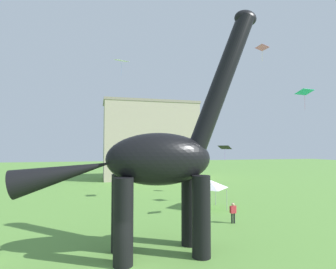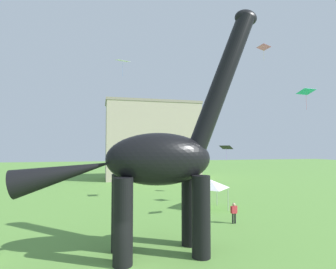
{
  "view_description": "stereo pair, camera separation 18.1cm",
  "coord_description": "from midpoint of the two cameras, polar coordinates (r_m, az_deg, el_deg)",
  "views": [
    {
      "loc": [
        -1.03,
        -12.9,
        6.31
      ],
      "look_at": [
        3.28,
        3.72,
        7.16
      ],
      "focal_mm": 29.13,
      "sensor_mm": 36.0,
      "label": 1
    },
    {
      "loc": [
        -0.85,
        -12.95,
        6.31
      ],
      "look_at": [
        3.28,
        3.72,
        7.16
      ],
      "focal_mm": 29.13,
      "sensor_mm": 36.0,
      "label": 2
    }
  ],
  "objects": [
    {
      "name": "background_building_block",
      "position": [
        56.77,
        -3.83,
        -1.19
      ],
      "size": [
        19.2,
        8.78,
        15.85
      ],
      "color": "#B7A893",
      "rests_on": "ground_plane"
    },
    {
      "name": "person_near_flyer",
      "position": [
        24.33,
        13.23,
        -15.3
      ],
      "size": [
        0.63,
        0.28,
        1.7
      ],
      "rotation": [
        0.0,
        0.0,
        1.87
      ],
      "color": "black",
      "rests_on": "ground_plane"
    },
    {
      "name": "festival_canopy_tent",
      "position": [
        29.3,
        8.4,
        -10.18
      ],
      "size": [
        3.15,
        3.15,
        3.0
      ],
      "color": "#B2B2B7",
      "rests_on": "ground_plane"
    },
    {
      "name": "kite_near_high",
      "position": [
        39.18,
        6.58,
        -4.54
      ],
      "size": [
        0.66,
        0.66,
        0.76
      ],
      "color": "white"
    },
    {
      "name": "kite_high_right",
      "position": [
        26.61,
        26.5,
        7.96
      ],
      "size": [
        1.47,
        1.15,
        1.72
      ],
      "color": "#19B2B7"
    },
    {
      "name": "dinosaur_sculpture",
      "position": [
        16.49,
        -2.32,
        -5.15
      ],
      "size": [
        14.92,
        3.16,
        15.6
      ],
      "rotation": [
        0.0,
        0.0,
        0.58
      ],
      "color": "black",
      "rests_on": "ground_plane"
    },
    {
      "name": "kite_mid_left",
      "position": [
        31.91,
        11.64,
        -2.67
      ],
      "size": [
        1.6,
        1.68,
        1.79
      ],
      "color": "black"
    },
    {
      "name": "kite_apex",
      "position": [
        33.28,
        -9.9,
        14.98
      ],
      "size": [
        1.88,
        1.61,
        1.98
      ],
      "color": "white"
    },
    {
      "name": "kite_drifting",
      "position": [
        34.52,
        18.95,
        16.82
      ],
      "size": [
        1.09,
        1.44,
        1.75
      ],
      "color": "pink"
    }
  ]
}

